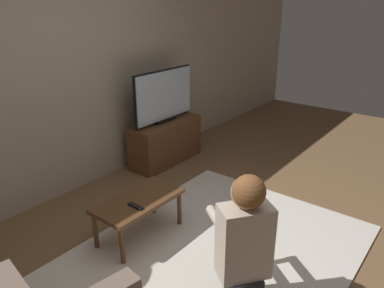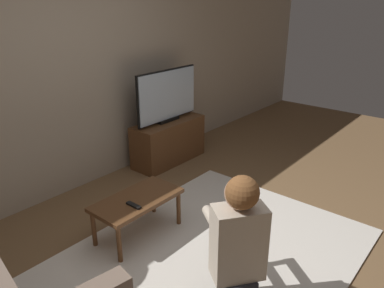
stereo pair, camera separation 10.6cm
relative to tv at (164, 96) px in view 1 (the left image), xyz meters
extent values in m
plane|color=brown|center=(-1.24, -1.60, -0.87)|extent=(10.00, 10.00, 0.00)
cube|color=tan|center=(-1.24, 0.33, 0.43)|extent=(10.00, 0.06, 2.60)
cube|color=silver|center=(-1.24, -1.60, -0.87)|extent=(2.66, 1.99, 0.02)
cube|color=brown|center=(0.00, 0.00, -0.60)|extent=(1.00, 0.38, 0.55)
cube|color=black|center=(0.00, 0.00, -0.31)|extent=(0.34, 0.08, 0.04)
cube|color=black|center=(0.00, 0.00, 0.01)|extent=(0.99, 0.03, 0.62)
cube|color=silver|center=(0.00, 0.00, 0.01)|extent=(0.96, 0.04, 0.59)
cube|color=brown|center=(-1.38, -0.92, -0.51)|extent=(0.79, 0.41, 0.04)
cylinder|color=brown|center=(-1.73, -1.08, -0.70)|extent=(0.04, 0.04, 0.35)
cylinder|color=brown|center=(-1.02, -1.08, -0.70)|extent=(0.04, 0.04, 0.35)
cylinder|color=brown|center=(-1.73, -0.75, -0.70)|extent=(0.04, 0.04, 0.35)
cylinder|color=brown|center=(-1.02, -0.75, -0.70)|extent=(0.04, 0.04, 0.35)
cube|color=#232328|center=(-1.51, -2.05, -0.68)|extent=(0.32, 0.32, 0.14)
cube|color=#C1B29E|center=(-1.51, -2.05, -0.35)|extent=(0.39, 0.36, 0.52)
sphere|color=tan|center=(-1.51, -2.05, 0.01)|extent=(0.21, 0.21, 0.21)
sphere|color=brown|center=(-1.52, -2.06, 0.03)|extent=(0.21, 0.21, 0.21)
cube|color=black|center=(-1.29, -1.75, -0.32)|extent=(0.13, 0.11, 0.04)
cylinder|color=#C1B29E|center=(-1.28, -1.90, -0.32)|extent=(0.23, 0.28, 0.07)
cylinder|color=#C1B29E|center=(-1.44, -1.78, -0.32)|extent=(0.23, 0.28, 0.07)
cube|color=black|center=(-1.49, -1.00, -0.48)|extent=(0.04, 0.15, 0.02)
camera|label=1|loc=(-3.32, -3.02, 1.13)|focal=35.00mm
camera|label=2|loc=(-3.25, -3.11, 1.13)|focal=35.00mm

